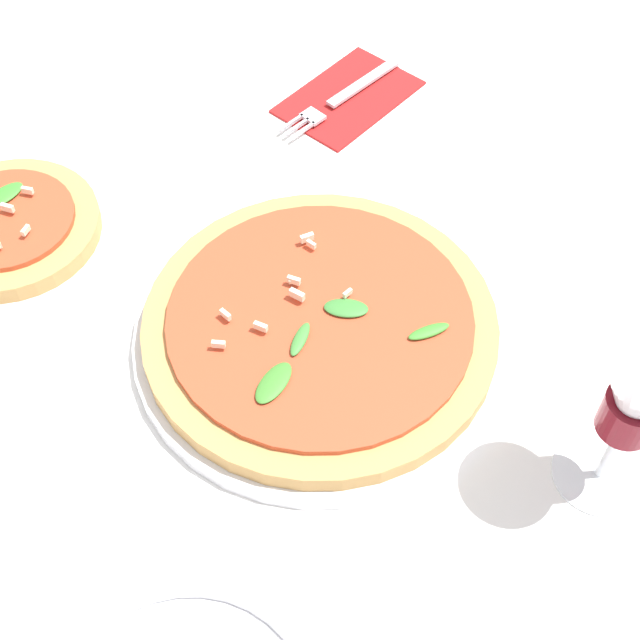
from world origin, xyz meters
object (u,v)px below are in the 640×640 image
pizza_arugula_main (320,329)px  fork (345,95)px  wine_glass (638,398)px  pizza_personal_side (10,231)px

pizza_arugula_main → fork: size_ratio=1.83×
pizza_arugula_main → wine_glass: 0.28m
fork → wine_glass: bearing=67.0°
pizza_arugula_main → pizza_personal_side: same height
wine_glass → pizza_personal_side: bearing=-54.7°
pizza_arugula_main → wine_glass: (-0.13, 0.23, 0.10)m
pizza_arugula_main → pizza_personal_side: size_ratio=1.70×
pizza_personal_side → fork: 0.39m
wine_glass → fork: bearing=-96.2°
pizza_personal_side → wine_glass: bearing=125.3°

